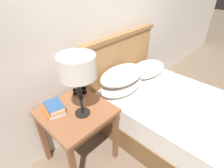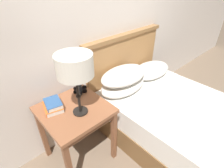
{
  "view_description": "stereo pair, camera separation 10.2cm",
  "coord_description": "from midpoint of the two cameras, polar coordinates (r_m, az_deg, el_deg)",
  "views": [
    {
      "loc": [
        -1.26,
        -0.26,
        1.71
      ],
      "look_at": [
        -0.2,
        0.73,
        0.77
      ],
      "focal_mm": 28.0,
      "sensor_mm": 36.0,
      "label": 1
    },
    {
      "loc": [
        -1.19,
        -0.33,
        1.71
      ],
      "look_at": [
        -0.2,
        0.73,
        0.77
      ],
      "focal_mm": 28.0,
      "sensor_mm": 36.0,
      "label": 2
    }
  ],
  "objects": [
    {
      "name": "binoculars_pair",
      "position": [
        1.8,
        -8.84,
        -1.84
      ],
      "size": [
        0.16,
        0.16,
        0.05
      ],
      "color": "black",
      "rests_on": "nightstand"
    },
    {
      "name": "bed",
      "position": [
        2.12,
        22.95,
        -11.6
      ],
      "size": [
        1.23,
        2.03,
        1.1
      ],
      "color": "brown",
      "rests_on": "ground_plane"
    },
    {
      "name": "book_stacked_on_top",
      "position": [
        1.61,
        -17.07,
        -6.09
      ],
      "size": [
        0.17,
        0.21,
        0.04
      ],
      "color": "silver",
      "rests_on": "book_on_nightstand"
    },
    {
      "name": "book_on_nightstand",
      "position": [
        1.63,
        -17.08,
        -7.24
      ],
      "size": [
        0.2,
        0.23,
        0.04
      ],
      "color": "silver",
      "rests_on": "nightstand"
    },
    {
      "name": "wall_back",
      "position": [
        1.92,
        -2.2,
        20.54
      ],
      "size": [
        8.0,
        0.06,
        2.6
      ],
      "color": "silver",
      "rests_on": "ground_plane"
    },
    {
      "name": "ground_plane",
      "position": [
        2.12,
        21.12,
        -24.13
      ],
      "size": [
        20.0,
        20.0,
        0.0
      ],
      "primitive_type": "plane",
      "color": "#7A6651",
      "rests_on": "ground"
    },
    {
      "name": "table_lamp",
      "position": [
        1.31,
        -9.9,
        5.52
      ],
      "size": [
        0.28,
        0.28,
        0.54
      ],
      "color": "black",
      "rests_on": "nightstand"
    },
    {
      "name": "nightstand",
      "position": [
        1.67,
        -10.23,
        -10.23
      ],
      "size": [
        0.58,
        0.58,
        0.67
      ],
      "color": "brown",
      "rests_on": "ground_plane"
    }
  ]
}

